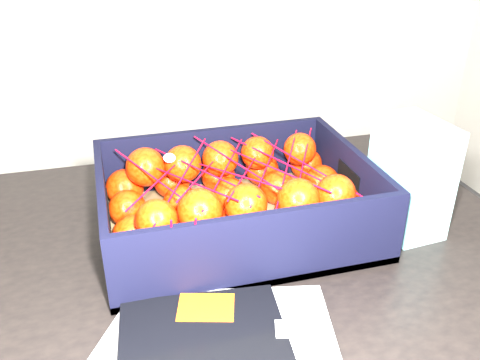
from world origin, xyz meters
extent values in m
cube|color=black|center=(0.08, 0.30, 0.73)|extent=(1.21, 0.82, 0.04)
cylinder|color=black|center=(0.63, 0.65, 0.35)|extent=(0.06, 0.06, 0.71)
cube|color=#FF630D|center=(0.10, 0.16, 0.77)|extent=(0.09, 0.07, 0.00)
cube|color=white|center=(0.21, 0.09, 0.77)|extent=(0.06, 0.05, 0.00)
cube|color=olive|center=(0.20, 0.37, 0.76)|extent=(0.44, 0.33, 0.01)
cube|color=black|center=(0.20, 0.53, 0.81)|extent=(0.44, 0.01, 0.12)
cube|color=black|center=(0.20, 0.21, 0.81)|extent=(0.44, 0.01, 0.12)
cube|color=black|center=(-0.02, 0.37, 0.81)|extent=(0.01, 0.31, 0.12)
cube|color=black|center=(0.41, 0.37, 0.81)|extent=(0.01, 0.31, 0.12)
sphere|color=#F12805|center=(0.02, 0.24, 0.79)|extent=(0.06, 0.06, 0.06)
sphere|color=#F12805|center=(0.02, 0.32, 0.79)|extent=(0.06, 0.06, 0.06)
sphere|color=#F12805|center=(0.02, 0.41, 0.79)|extent=(0.06, 0.06, 0.06)
sphere|color=#F12805|center=(0.02, 0.48, 0.79)|extent=(0.07, 0.07, 0.07)
sphere|color=#F12805|center=(0.11, 0.25, 0.79)|extent=(0.06, 0.06, 0.06)
sphere|color=#F12805|center=(0.11, 0.32, 0.79)|extent=(0.06, 0.06, 0.06)
sphere|color=#F12805|center=(0.11, 0.40, 0.79)|extent=(0.06, 0.06, 0.06)
sphere|color=#F12805|center=(0.11, 0.49, 0.79)|extent=(0.07, 0.07, 0.07)
sphere|color=#F12805|center=(0.20, 0.25, 0.79)|extent=(0.07, 0.07, 0.07)
sphere|color=#F12805|center=(0.20, 0.32, 0.79)|extent=(0.07, 0.07, 0.07)
sphere|color=#F12805|center=(0.20, 0.40, 0.79)|extent=(0.06, 0.06, 0.06)
sphere|color=#F12805|center=(0.20, 0.49, 0.79)|extent=(0.06, 0.06, 0.06)
sphere|color=#F12805|center=(0.29, 0.25, 0.79)|extent=(0.06, 0.06, 0.06)
sphere|color=#F12805|center=(0.29, 0.33, 0.79)|extent=(0.06, 0.06, 0.06)
sphere|color=#F12805|center=(0.29, 0.41, 0.79)|extent=(0.06, 0.06, 0.06)
sphere|color=#F12805|center=(0.29, 0.49, 0.79)|extent=(0.06, 0.06, 0.06)
sphere|color=#F12805|center=(0.38, 0.24, 0.79)|extent=(0.06, 0.06, 0.06)
sphere|color=#F12805|center=(0.38, 0.33, 0.79)|extent=(0.07, 0.07, 0.07)
sphere|color=#F12805|center=(0.38, 0.41, 0.79)|extent=(0.07, 0.07, 0.07)
sphere|color=#F12805|center=(0.38, 0.49, 0.79)|extent=(0.06, 0.06, 0.06)
sphere|color=#F12805|center=(0.06, 0.28, 0.85)|extent=(0.06, 0.06, 0.06)
sphere|color=#F12805|center=(0.06, 0.45, 0.85)|extent=(0.07, 0.07, 0.07)
sphere|color=#F12805|center=(0.12, 0.28, 0.85)|extent=(0.07, 0.07, 0.07)
sphere|color=#F12805|center=(0.13, 0.45, 0.85)|extent=(0.07, 0.07, 0.07)
sphere|color=#F12805|center=(0.19, 0.28, 0.85)|extent=(0.07, 0.07, 0.07)
sphere|color=#F12805|center=(0.20, 0.45, 0.85)|extent=(0.06, 0.06, 0.06)
sphere|color=#F12805|center=(0.28, 0.28, 0.85)|extent=(0.07, 0.07, 0.07)
sphere|color=#F12805|center=(0.27, 0.46, 0.85)|extent=(0.06, 0.06, 0.06)
sphere|color=#F12805|center=(0.34, 0.28, 0.85)|extent=(0.06, 0.06, 0.06)
sphere|color=#F12805|center=(0.35, 0.45, 0.85)|extent=(0.06, 0.06, 0.06)
cylinder|color=#BD0721|center=(0.08, 0.36, 0.86)|extent=(0.12, 0.23, 0.03)
cylinder|color=#BD0721|center=(0.11, 0.36, 0.86)|extent=(0.12, 0.23, 0.03)
cylinder|color=#BD0721|center=(0.15, 0.37, 0.87)|extent=(0.13, 0.23, 0.01)
cylinder|color=#BD0721|center=(0.18, 0.38, 0.86)|extent=(0.12, 0.23, 0.04)
cylinder|color=#BD0721|center=(0.22, 0.37, 0.86)|extent=(0.12, 0.23, 0.04)
cylinder|color=#BD0721|center=(0.25, 0.36, 0.87)|extent=(0.13, 0.23, 0.01)
cylinder|color=#BD0721|center=(0.29, 0.38, 0.86)|extent=(0.13, 0.23, 0.01)
cylinder|color=#BD0721|center=(0.32, 0.36, 0.86)|extent=(0.12, 0.23, 0.04)
cylinder|color=#BD0721|center=(0.08, 0.36, 0.87)|extent=(0.12, 0.23, 0.04)
cylinder|color=#BD0721|center=(0.11, 0.36, 0.87)|extent=(0.12, 0.23, 0.02)
cylinder|color=#BD0721|center=(0.15, 0.37, 0.86)|extent=(0.12, 0.23, 0.04)
cylinder|color=#BD0721|center=(0.18, 0.37, 0.86)|extent=(0.13, 0.23, 0.00)
cylinder|color=#BD0721|center=(0.22, 0.36, 0.86)|extent=(0.12, 0.23, 0.04)
cylinder|color=#BD0721|center=(0.25, 0.37, 0.86)|extent=(0.13, 0.23, 0.01)
cylinder|color=#BD0721|center=(0.29, 0.36, 0.86)|extent=(0.12, 0.23, 0.04)
cylinder|color=#BD0721|center=(0.32, 0.37, 0.86)|extent=(0.12, 0.23, 0.03)
cylinder|color=#BD0721|center=(0.07, 0.22, 0.84)|extent=(0.00, 0.03, 0.09)
cylinder|color=#BD0721|center=(0.10, 0.22, 0.84)|extent=(0.01, 0.04, 0.08)
cube|color=white|center=(0.48, 0.30, 0.85)|extent=(0.10, 0.14, 0.19)
camera|label=1|loc=(0.00, -0.37, 1.24)|focal=38.63mm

